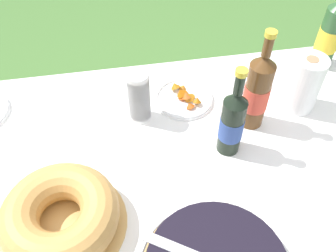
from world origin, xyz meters
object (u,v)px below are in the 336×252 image
object	(u,v)px
cup_stack	(139,97)
cider_bottle_green	(330,34)
bundt_cake	(60,216)
paper_towel_roll	(304,84)
snack_plate_left	(184,98)
juice_bottle_red	(232,122)
cider_bottle_amber	(257,91)

from	to	relation	value
cup_stack	cider_bottle_green	bearing A→B (deg)	13.03
bundt_cake	cider_bottle_green	size ratio (longest dim) A/B	0.96
paper_towel_roll	cup_stack	bearing A→B (deg)	175.91
snack_plate_left	paper_towel_roll	world-z (taller)	paper_towel_roll
juice_bottle_red	cup_stack	bearing A→B (deg)	144.60
bundt_cake	cider_bottle_green	xyz separation A→B (m)	(0.98, 0.53, 0.08)
bundt_cake	paper_towel_roll	xyz separation A→B (m)	(0.80, 0.33, 0.05)
bundt_cake	snack_plate_left	distance (m)	0.59
cup_stack	paper_towel_roll	size ratio (longest dim) A/B	0.93
bundt_cake	snack_plate_left	xyz separation A→B (m)	(0.41, 0.42, -0.04)
bundt_cake	paper_towel_roll	world-z (taller)	paper_towel_roll
cider_bottle_amber	juice_bottle_red	world-z (taller)	cider_bottle_amber
cider_bottle_green	cup_stack	bearing A→B (deg)	-166.97
bundt_cake	cup_stack	bearing A→B (deg)	55.37
cider_bottle_green	paper_towel_roll	size ratio (longest dim) A/B	1.73
cider_bottle_green	snack_plate_left	size ratio (longest dim) A/B	1.71
cup_stack	juice_bottle_red	xyz separation A→B (m)	(0.25, -0.18, 0.03)
bundt_cake	cider_bottle_green	distance (m)	1.12
cup_stack	cider_bottle_amber	xyz separation A→B (m)	(0.36, -0.08, 0.04)
juice_bottle_red	cider_bottle_amber	bearing A→B (deg)	42.34
snack_plate_left	juice_bottle_red	bearing A→B (deg)	-68.53
cider_bottle_amber	cup_stack	bearing A→B (deg)	166.91
bundt_cake	cup_stack	world-z (taller)	cup_stack
cider_bottle_green	snack_plate_left	bearing A→B (deg)	-168.54
cup_stack	cider_bottle_green	world-z (taller)	cider_bottle_green
juice_bottle_red	paper_towel_roll	bearing A→B (deg)	26.04
bundt_cake	cider_bottle_green	world-z (taller)	cider_bottle_green
cider_bottle_amber	paper_towel_roll	distance (m)	0.19
cup_stack	paper_towel_roll	world-z (taller)	paper_towel_roll
cider_bottle_amber	juice_bottle_red	size ratio (longest dim) A/B	1.12
cup_stack	cider_bottle_amber	bearing A→B (deg)	-13.09
juice_bottle_red	snack_plate_left	size ratio (longest dim) A/B	1.54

